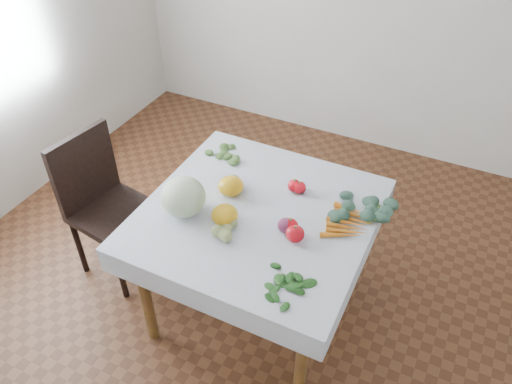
# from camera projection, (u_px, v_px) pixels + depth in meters

# --- Properties ---
(ground) EXTENTS (4.00, 4.00, 0.00)m
(ground) POSITION_uv_depth(u_px,v_px,m) (258.00, 306.00, 2.99)
(ground) COLOR #59331C
(table) EXTENTS (1.00, 1.00, 0.75)m
(table) POSITION_uv_depth(u_px,v_px,m) (258.00, 227.00, 2.57)
(table) COLOR brown
(table) RESTS_ON ground
(tablecloth) EXTENTS (1.12, 1.12, 0.01)m
(tablecloth) POSITION_uv_depth(u_px,v_px,m) (258.00, 213.00, 2.51)
(tablecloth) COLOR white
(tablecloth) RESTS_ON table
(chair) EXTENTS (0.48, 0.48, 0.93)m
(chair) POSITION_uv_depth(u_px,v_px,m) (102.00, 197.00, 2.94)
(chair) COLOR black
(chair) RESTS_ON ground
(cabbage) EXTENTS (0.26, 0.26, 0.20)m
(cabbage) POSITION_uv_depth(u_px,v_px,m) (183.00, 197.00, 2.44)
(cabbage) COLOR beige
(cabbage) RESTS_ON tablecloth
(tomato_a) EXTENTS (0.10, 0.10, 0.06)m
(tomato_a) POSITION_uv_depth(u_px,v_px,m) (294.00, 186.00, 2.62)
(tomato_a) COLOR red
(tomato_a) RESTS_ON tablecloth
(tomato_b) EXTENTS (0.09, 0.09, 0.06)m
(tomato_b) POSITION_uv_depth(u_px,v_px,m) (299.00, 187.00, 2.61)
(tomato_b) COLOR red
(tomato_b) RESTS_ON tablecloth
(tomato_c) EXTENTS (0.08, 0.08, 0.07)m
(tomato_c) POSITION_uv_depth(u_px,v_px,m) (290.00, 226.00, 2.38)
(tomato_c) COLOR red
(tomato_c) RESTS_ON tablecloth
(tomato_d) EXTENTS (0.10, 0.10, 0.08)m
(tomato_d) POSITION_uv_depth(u_px,v_px,m) (295.00, 234.00, 2.33)
(tomato_d) COLOR red
(tomato_d) RESTS_ON tablecloth
(heirloom_back) EXTENTS (0.15, 0.15, 0.09)m
(heirloom_back) POSITION_uv_depth(u_px,v_px,m) (231.00, 186.00, 2.59)
(heirloom_back) COLOR gold
(heirloom_back) RESTS_ON tablecloth
(heirloom_front) EXTENTS (0.16, 0.16, 0.09)m
(heirloom_front) POSITION_uv_depth(u_px,v_px,m) (225.00, 215.00, 2.42)
(heirloom_front) COLOR gold
(heirloom_front) RESTS_ON tablecloth
(onion_a) EXTENTS (0.10, 0.10, 0.08)m
(onion_a) POSITION_uv_depth(u_px,v_px,m) (233.00, 183.00, 2.63)
(onion_a) COLOR #611B44
(onion_a) RESTS_ON tablecloth
(onion_b) EXTENTS (0.10, 0.10, 0.07)m
(onion_b) POSITION_uv_depth(u_px,v_px,m) (286.00, 225.00, 2.38)
(onion_b) COLOR #611B44
(onion_b) RESTS_ON tablecloth
(tomatillo_cluster) EXTENTS (0.16, 0.11, 0.05)m
(tomatillo_cluster) POSITION_uv_depth(u_px,v_px,m) (221.00, 228.00, 2.38)
(tomatillo_cluster) COLOR #A1B568
(tomatillo_cluster) RESTS_ON tablecloth
(carrot_bunch) EXTENTS (0.20, 0.27, 0.03)m
(carrot_bunch) POSITION_uv_depth(u_px,v_px,m) (349.00, 223.00, 2.42)
(carrot_bunch) COLOR orange
(carrot_bunch) RESTS_ON tablecloth
(kale_bunch) EXTENTS (0.30, 0.28, 0.04)m
(kale_bunch) POSITION_uv_depth(u_px,v_px,m) (359.00, 210.00, 2.48)
(kale_bunch) COLOR #325340
(kale_bunch) RESTS_ON tablecloth
(basil_bunch) EXTENTS (0.26, 0.22, 0.01)m
(basil_bunch) POSITION_uv_depth(u_px,v_px,m) (290.00, 289.00, 2.12)
(basil_bunch) COLOR #1E561A
(basil_bunch) RESTS_ON tablecloth
(dill_bunch) EXTENTS (0.22, 0.17, 0.02)m
(dill_bunch) POSITION_uv_depth(u_px,v_px,m) (224.00, 150.00, 2.91)
(dill_bunch) COLOR #5A813B
(dill_bunch) RESTS_ON tablecloth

